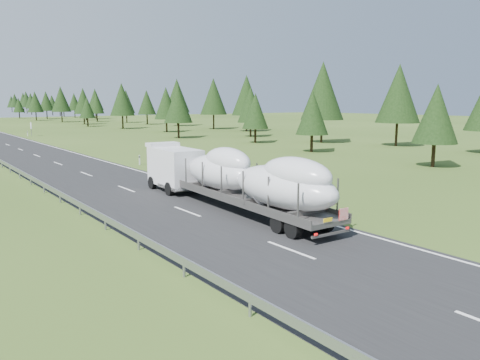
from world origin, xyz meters
TOP-DOWN VIEW (x-y plane):
  - ground at (0.00, 0.00)m, footprint 400.00×400.00m
  - highway_sign at (7.20, 80.00)m, footprint 0.08×0.90m
  - tree_line_right at (41.63, 125.59)m, footprint 28.52×342.68m
  - boat_truck at (2.60, 7.89)m, footprint 3.23×18.29m

SIDE VIEW (x-z plane):
  - ground at x=0.00m, z-range 0.00..0.00m
  - highway_sign at x=7.20m, z-range 0.51..3.11m
  - boat_truck at x=2.60m, z-range 0.20..3.90m
  - tree_line_right at x=41.63m, z-range 0.61..13.18m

